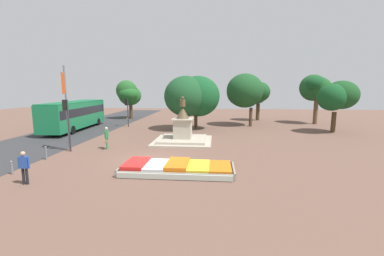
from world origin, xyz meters
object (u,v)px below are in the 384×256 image
at_px(kerb_bollard_mid_b, 46,153).
at_px(traffic_light_far_corner, 127,108).
at_px(flower_planter, 176,168).
at_px(city_bus, 75,114).
at_px(statue_monument, 183,133).
at_px(banner_pole, 66,106).
at_px(traffic_light_mid_block, 67,116).
at_px(kerb_bollard_mid_a, 12,167).
at_px(pedestrian_near_planter, 24,165).
at_px(pedestrian_with_handbag, 107,137).

bearing_deg(kerb_bollard_mid_b, traffic_light_far_corner, 88.43).
relative_size(flower_planter, city_bus, 0.59).
height_order(flower_planter, traffic_light_far_corner, traffic_light_far_corner).
bearing_deg(statue_monument, banner_pole, -155.50).
xyz_separation_m(statue_monument, traffic_light_far_corner, (-8.04, 8.54, 1.60)).
bearing_deg(flower_planter, traffic_light_mid_block, 155.33).
distance_m(statue_monument, traffic_light_far_corner, 11.84).
bearing_deg(traffic_light_mid_block, traffic_light_far_corner, 89.32).
distance_m(banner_pole, city_bus, 10.90).
bearing_deg(kerb_bollard_mid_b, banner_pole, 87.69).
height_order(banner_pole, kerb_bollard_mid_a, banner_pole).
height_order(traffic_light_far_corner, pedestrian_near_planter, traffic_light_far_corner).
distance_m(kerb_bollard_mid_a, kerb_bollard_mid_b, 3.00).
bearing_deg(traffic_light_far_corner, flower_planter, -62.49).
bearing_deg(city_bus, traffic_light_mid_block, -62.80).
xyz_separation_m(statue_monument, kerb_bollard_mid_b, (-8.45, -6.41, -0.30)).
height_order(statue_monument, kerb_bollard_mid_b, statue_monument).
bearing_deg(banner_pole, kerb_bollard_mid_a, -90.64).
xyz_separation_m(statue_monument, pedestrian_near_planter, (-6.56, -10.74, 0.19)).
height_order(banner_pole, pedestrian_near_planter, banner_pole).
distance_m(traffic_light_mid_block, pedestrian_with_handbag, 3.25).
bearing_deg(kerb_bollard_mid_a, banner_pole, 89.36).
relative_size(traffic_light_mid_block, banner_pole, 0.61).
xyz_separation_m(flower_planter, banner_pole, (-9.01, 4.37, 3.22)).
bearing_deg(pedestrian_near_planter, pedestrian_with_handbag, 83.19).
bearing_deg(statue_monument, flower_planter, -85.34).
bearing_deg(pedestrian_near_planter, banner_pole, 104.42).
distance_m(statue_monument, kerb_bollard_mid_b, 10.61).
bearing_deg(kerb_bollard_mid_b, traffic_light_mid_block, 83.63).
relative_size(traffic_light_far_corner, pedestrian_with_handbag, 1.97).
height_order(statue_monument, traffic_light_mid_block, statue_monument).
bearing_deg(kerb_bollard_mid_a, kerb_bollard_mid_b, 90.82).
height_order(city_bus, pedestrian_near_planter, city_bus).
bearing_deg(statue_monument, city_bus, 156.43).
distance_m(city_bus, pedestrian_near_planter, 17.87).
distance_m(flower_planter, kerb_bollard_mid_b, 9.28).
bearing_deg(pedestrian_near_planter, kerb_bollard_mid_a, 144.28).
bearing_deg(traffic_light_far_corner, banner_pole, -91.41).
xyz_separation_m(statue_monument, kerb_bollard_mid_a, (-8.40, -9.41, -0.38)).
height_order(banner_pole, kerb_bollard_mid_b, banner_pole).
bearing_deg(pedestrian_with_handbag, kerb_bollard_mid_b, -130.05).
distance_m(city_bus, kerb_bollard_mid_b, 13.20).
height_order(traffic_light_mid_block, city_bus, traffic_light_mid_block).
relative_size(traffic_light_mid_block, city_bus, 0.35).
xyz_separation_m(statue_monument, city_bus, (-13.27, 5.79, 1.08)).
relative_size(banner_pole, pedestrian_near_planter, 3.79).
bearing_deg(city_bus, pedestrian_with_handbag, -49.29).
bearing_deg(traffic_light_far_corner, city_bus, -152.27).
xyz_separation_m(traffic_light_far_corner, city_bus, (-5.23, -2.75, -0.52)).
relative_size(pedestrian_with_handbag, kerb_bollard_mid_a, 2.23).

